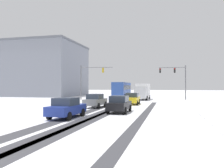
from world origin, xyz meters
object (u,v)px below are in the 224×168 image
(traffic_signal_far_left, at_px, (90,76))
(bus_oncoming, at_px, (122,89))
(traffic_signal_far_right, at_px, (176,75))
(office_building_far_left_block, at_px, (40,70))
(car_black_third, at_px, (119,104))
(box_truck_delivery, at_px, (143,91))
(car_yellow_cab_lead, at_px, (132,99))
(car_blue_fourth, at_px, (67,108))
(car_grey_second, at_px, (95,101))

(traffic_signal_far_left, height_order, bus_oncoming, traffic_signal_far_left)
(traffic_signal_far_right, distance_m, office_building_far_left_block, 36.57)
(bus_oncoming, bearing_deg, traffic_signal_far_right, -25.48)
(car_black_third, xyz_separation_m, office_building_far_left_block, (-28.95, 33.38, 6.12))
(bus_oncoming, bearing_deg, box_truck_delivery, -52.73)
(traffic_signal_far_right, xyz_separation_m, car_black_third, (-6.12, -23.25, -3.78))
(car_black_third, xyz_separation_m, bus_oncoming, (-5.44, 28.76, 1.18))
(traffic_signal_far_left, bearing_deg, traffic_signal_far_right, 13.40)
(traffic_signal_far_right, bearing_deg, car_yellow_cab_lead, -115.55)
(traffic_signal_far_left, xyz_separation_m, car_blue_fourth, (6.50, -24.12, -3.62))
(traffic_signal_far_left, xyz_separation_m, box_truck_delivery, (9.78, 2.22, -2.80))
(car_grey_second, bearing_deg, car_black_third, -49.20)
(office_building_far_left_block, bearing_deg, car_black_third, -49.07)
(traffic_signal_far_right, distance_m, box_truck_delivery, 7.02)
(car_black_third, relative_size, office_building_far_left_block, 0.19)
(car_grey_second, bearing_deg, traffic_signal_far_left, 111.68)
(car_blue_fourth, bearing_deg, traffic_signal_far_right, 71.31)
(traffic_signal_far_right, relative_size, car_grey_second, 1.56)
(traffic_signal_far_left, relative_size, box_truck_delivery, 0.87)
(car_blue_fourth, xyz_separation_m, office_building_far_left_block, (-25.62, 38.05, 6.12))
(traffic_signal_far_right, relative_size, car_black_third, 1.58)
(car_grey_second, xyz_separation_m, car_blue_fourth, (0.55, -9.16, 0.00))
(box_truck_delivery, bearing_deg, car_yellow_cab_lead, -91.00)
(car_black_third, xyz_separation_m, box_truck_delivery, (-0.04, 21.67, 0.82))
(car_blue_fourth, bearing_deg, car_black_third, 54.52)
(box_truck_delivery, relative_size, office_building_far_left_block, 0.34)
(traffic_signal_far_right, height_order, box_truck_delivery, traffic_signal_far_right)
(car_yellow_cab_lead, distance_m, bus_oncoming, 19.56)
(car_black_third, bearing_deg, car_grey_second, 130.80)
(traffic_signal_far_right, xyz_separation_m, car_yellow_cab_lead, (-6.37, -13.32, -3.78))
(office_building_far_left_block, bearing_deg, traffic_signal_far_right, -16.12)
(car_yellow_cab_lead, relative_size, box_truck_delivery, 0.55)
(traffic_signal_far_right, height_order, bus_oncoming, traffic_signal_far_right)
(car_yellow_cab_lead, bearing_deg, car_blue_fourth, -101.90)
(bus_oncoming, bearing_deg, office_building_far_left_block, 168.88)
(car_yellow_cab_lead, distance_m, box_truck_delivery, 11.77)
(bus_oncoming, xyz_separation_m, office_building_far_left_block, (-23.51, 4.62, 4.94))
(traffic_signal_far_left, distance_m, office_building_far_left_block, 23.79)
(car_grey_second, height_order, car_black_third, same)
(car_yellow_cab_lead, relative_size, car_black_third, 1.00)
(traffic_signal_far_left, height_order, car_grey_second, traffic_signal_far_left)
(traffic_signal_far_right, distance_m, car_blue_fourth, 29.72)
(car_black_third, distance_m, office_building_far_left_block, 44.61)
(car_blue_fourth, xyz_separation_m, box_truck_delivery, (3.28, 26.34, 0.82))
(car_yellow_cab_lead, relative_size, car_blue_fourth, 0.99)
(traffic_signal_far_right, bearing_deg, office_building_far_left_block, 163.88)
(traffic_signal_far_right, bearing_deg, bus_oncoming, 154.52)
(car_yellow_cab_lead, relative_size, bus_oncoming, 0.37)
(traffic_signal_far_right, xyz_separation_m, car_grey_second, (-9.99, -18.76, -3.78))
(car_grey_second, relative_size, bus_oncoming, 0.38)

